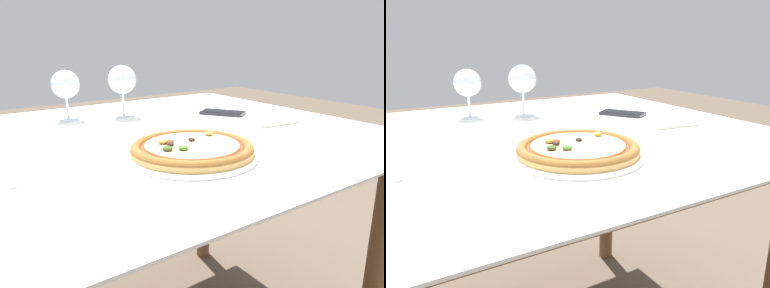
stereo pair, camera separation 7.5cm
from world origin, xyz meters
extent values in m
cube|color=brown|center=(0.00, 0.00, 0.73)|extent=(1.33, 0.93, 0.04)
cube|color=silver|center=(0.00, 0.00, 0.75)|extent=(1.43, 1.03, 0.01)
cylinder|color=brown|center=(0.60, 0.41, 0.36)|extent=(0.06, 0.06, 0.71)
cylinder|color=white|center=(0.09, -0.23, 0.76)|extent=(0.28, 0.28, 0.01)
cylinder|color=tan|center=(0.09, -0.23, 0.77)|extent=(0.26, 0.26, 0.01)
torus|color=#935B28|center=(0.09, -0.23, 0.78)|extent=(0.26, 0.26, 0.02)
cylinder|color=#BC381E|center=(0.09, -0.23, 0.78)|extent=(0.22, 0.22, 0.00)
cylinder|color=beige|center=(0.09, -0.23, 0.78)|extent=(0.20, 0.20, 0.00)
ellipsoid|color=#A83323|center=(0.05, -0.20, 0.79)|extent=(0.02, 0.02, 0.01)
ellipsoid|color=#BC9342|center=(0.16, -0.19, 0.79)|extent=(0.02, 0.02, 0.01)
ellipsoid|color=#2D2319|center=(0.10, -0.21, 0.79)|extent=(0.02, 0.02, 0.01)
ellipsoid|color=#2D2319|center=(0.04, -0.21, 0.79)|extent=(0.02, 0.02, 0.01)
ellipsoid|color=#4C7A33|center=(0.05, -0.25, 0.79)|extent=(0.02, 0.02, 0.01)
ellipsoid|color=#425123|center=(0.02, -0.24, 0.79)|extent=(0.02, 0.02, 0.01)
ellipsoid|color=#BC9342|center=(0.04, -0.19, 0.79)|extent=(0.02, 0.02, 0.01)
cube|color=silver|center=(-0.27, -0.14, 0.76)|extent=(0.04, 0.11, 0.00)
cylinder|color=silver|center=(-0.01, 0.30, 0.76)|extent=(0.07, 0.07, 0.00)
cylinder|color=silver|center=(-0.01, 0.30, 0.79)|extent=(0.01, 0.01, 0.07)
sphere|color=silver|center=(-0.01, 0.30, 0.87)|extent=(0.09, 0.09, 0.09)
cylinder|color=silver|center=(0.15, 0.25, 0.76)|extent=(0.07, 0.07, 0.00)
cylinder|color=silver|center=(0.15, 0.25, 0.80)|extent=(0.01, 0.01, 0.08)
sphere|color=silver|center=(0.15, 0.25, 0.88)|extent=(0.09, 0.09, 0.09)
cube|color=#232328|center=(0.45, 0.10, 0.76)|extent=(0.14, 0.16, 0.01)
cube|color=black|center=(0.45, 0.10, 0.77)|extent=(0.12, 0.14, 0.00)
cube|color=silver|center=(0.48, -0.08, 0.76)|extent=(0.16, 0.12, 0.01)
camera|label=1|loc=(-0.36, -0.85, 1.01)|focal=35.00mm
camera|label=2|loc=(-0.29, -0.89, 1.01)|focal=35.00mm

